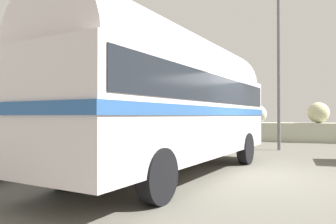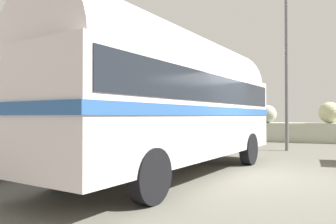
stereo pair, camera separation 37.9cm
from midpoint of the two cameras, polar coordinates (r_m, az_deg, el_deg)
The scene contains 5 objects.
ground at distance 8.46m, azimuth 14.00°, elevation -10.90°, with size 32.00×26.00×0.02m.
breakwater at distance 20.12m, azimuth 16.32°, elevation -2.96°, with size 31.36×2.28×2.42m.
vintage_coach at distance 8.27m, azimuth -0.23°, elevation 3.04°, with size 4.01×8.88×3.70m.
second_coach at distance 10.29m, azimuth -23.75°, elevation 2.37°, with size 3.78×8.86×3.70m.
lamp_post at distance 15.05m, azimuth 18.52°, elevation 9.11°, with size 0.76×0.88×7.29m.
Camera 1 is at (0.50, -8.36, 1.52)m, focal length 34.46 mm.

